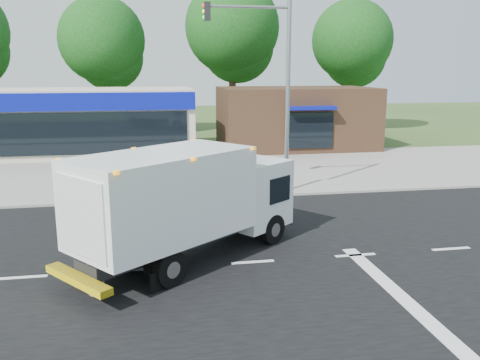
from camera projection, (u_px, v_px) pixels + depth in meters
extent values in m
plane|color=#385123|center=(253.00, 263.00, 14.00)|extent=(120.00, 120.00, 0.00)
cube|color=black|center=(253.00, 262.00, 14.00)|extent=(60.00, 14.00, 0.02)
cube|color=gray|center=(215.00, 191.00, 21.87)|extent=(60.00, 2.40, 0.12)
cube|color=gray|center=(201.00, 167.00, 27.46)|extent=(60.00, 9.00, 0.02)
cube|color=silver|center=(23.00, 277.00, 12.98)|extent=(1.20, 0.15, 0.01)
cube|color=silver|center=(142.00, 269.00, 13.49)|extent=(1.20, 0.15, 0.01)
cube|color=silver|center=(253.00, 262.00, 14.00)|extent=(1.20, 0.15, 0.01)
cube|color=silver|center=(355.00, 255.00, 14.51)|extent=(1.20, 0.15, 0.01)
cube|color=silver|center=(451.00, 249.00, 15.03)|extent=(1.20, 0.15, 0.01)
cube|color=silver|center=(407.00, 302.00, 11.63)|extent=(0.40, 7.00, 0.01)
cube|color=black|center=(165.00, 245.00, 13.46)|extent=(4.35, 3.73, 0.34)
cube|color=white|center=(248.00, 192.00, 15.77)|extent=(2.78, 2.81, 2.01)
cube|color=black|center=(267.00, 181.00, 16.40)|extent=(1.25, 1.52, 0.86)
cube|color=white|center=(163.00, 196.00, 13.17)|extent=(5.19, 4.78, 2.25)
cube|color=silver|center=(80.00, 217.00, 11.41)|extent=(1.24, 1.54, 1.82)
cube|color=yellow|center=(78.00, 279.00, 11.59)|extent=(1.69, 2.01, 0.17)
cube|color=orange|center=(162.00, 154.00, 12.93)|extent=(5.06, 4.69, 0.08)
cylinder|color=black|center=(228.00, 218.00, 16.62)|extent=(0.90, 0.80, 0.92)
cylinder|color=black|center=(272.00, 229.00, 15.44)|extent=(0.90, 0.80, 0.92)
cylinder|color=black|center=(123.00, 250.00, 13.63)|extent=(0.90, 0.80, 0.92)
cylinder|color=black|center=(170.00, 269.00, 12.39)|extent=(0.90, 0.80, 0.92)
imported|color=tan|center=(96.00, 257.00, 11.89)|extent=(0.79, 0.76, 1.83)
sphere|color=white|center=(94.00, 221.00, 11.70)|extent=(0.28, 0.28, 0.28)
cube|color=beige|center=(45.00, 122.00, 31.26)|extent=(18.00, 6.00, 4.00)
cube|color=#081193|center=(32.00, 102.00, 28.03)|extent=(18.00, 0.30, 1.00)
cube|color=black|center=(35.00, 135.00, 28.42)|extent=(17.00, 0.12, 2.40)
cube|color=#382316|center=(296.00, 118.00, 34.00)|extent=(10.00, 6.00, 4.00)
cube|color=#081193|center=(310.00, 108.00, 30.82)|extent=(3.00, 1.20, 0.20)
cube|color=black|center=(309.00, 130.00, 31.17)|extent=(3.00, 0.12, 2.20)
cylinder|color=gray|center=(288.00, 99.00, 20.96)|extent=(0.18, 0.18, 8.00)
cylinder|color=gray|center=(248.00, 7.00, 19.89)|extent=(3.40, 0.12, 0.12)
cube|color=black|center=(207.00, 11.00, 19.66)|extent=(0.25, 0.25, 0.70)
cylinder|color=#332114|center=(105.00, 92.00, 39.16)|extent=(0.56, 0.56, 6.86)
sphere|color=#123F14|center=(102.00, 40.00, 38.31)|extent=(6.47, 6.47, 6.47)
sphere|color=#123F14|center=(110.00, 57.00, 39.15)|extent=(5.10, 5.10, 5.10)
cylinder|color=#332114|center=(232.00, 85.00, 40.76)|extent=(0.56, 0.56, 7.84)
sphere|color=#123F14|center=(232.00, 27.00, 39.80)|extent=(7.39, 7.39, 7.39)
sphere|color=#123F14|center=(237.00, 46.00, 40.68)|extent=(5.82, 5.82, 5.82)
cylinder|color=#332114|center=(350.00, 89.00, 42.56)|extent=(0.56, 0.56, 7.00)
sphere|color=#123F14|center=(352.00, 40.00, 41.70)|extent=(6.60, 6.60, 6.60)
sphere|color=#123F14|center=(355.00, 56.00, 42.54)|extent=(5.20, 5.20, 5.20)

